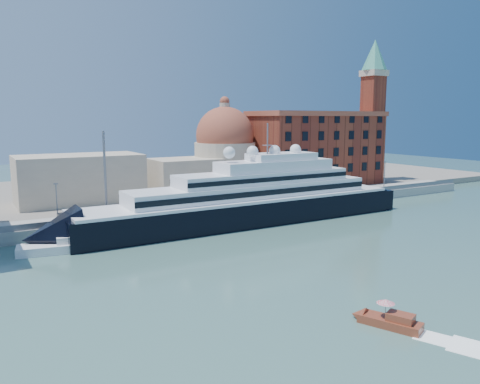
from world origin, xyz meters
TOP-DOWN VIEW (x-y plane):
  - ground at (0.00, 0.00)m, footprint 400.00×400.00m
  - quay at (0.00, 34.00)m, footprint 180.00×10.00m
  - land at (0.00, 75.00)m, footprint 260.00×72.00m
  - quay_fence at (0.00, 29.50)m, footprint 180.00×0.10m
  - superyacht at (5.30, 23.00)m, footprint 86.10×11.94m
  - service_barge at (-31.83, 20.34)m, footprint 13.47×6.37m
  - water_taxi at (-5.40, -29.89)m, footprint 4.78×7.18m
  - warehouse at (52.00, 52.00)m, footprint 43.00×19.00m
  - campanile at (76.00, 52.00)m, footprint 8.40×8.40m
  - church at (6.39, 57.72)m, footprint 66.00×18.00m
  - lamp_posts at (-12.67, 32.27)m, footprint 120.80×2.40m

SIDE VIEW (x-z plane):
  - ground at x=0.00m, z-range 0.00..0.00m
  - water_taxi at x=-5.40m, z-range -0.84..2.40m
  - service_barge at x=-31.83m, z-range -0.62..2.29m
  - land at x=0.00m, z-range 0.00..2.00m
  - quay at x=0.00m, z-range 0.00..2.50m
  - quay_fence at x=0.00m, z-range 2.50..3.70m
  - superyacht at x=5.30m, z-range -8.43..17.31m
  - lamp_posts at x=-12.67m, z-range 0.84..18.84m
  - church at x=6.39m, z-range -1.84..23.66m
  - warehouse at x=52.00m, z-range 2.16..25.41m
  - campanile at x=76.00m, z-range 5.26..52.26m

